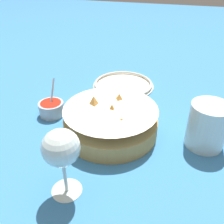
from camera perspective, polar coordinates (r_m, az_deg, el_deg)
name	(u,v)px	position (r m, az deg, el deg)	size (l,w,h in m)	color
ground_plane	(113,127)	(0.69, 0.31, -3.39)	(4.00, 4.00, 0.00)	teal
food_basket	(112,122)	(0.65, -0.11, -2.19)	(0.24, 0.24, 0.10)	#B2894C
sauce_cup	(51,108)	(0.75, -13.68, 0.90)	(0.07, 0.07, 0.10)	#B7B7BC
wine_glass	(61,150)	(0.46, -11.54, -8.50)	(0.07, 0.07, 0.15)	silver
beer_mug	(207,127)	(0.64, 20.89, -3.15)	(0.14, 0.09, 0.11)	silver
side_plate	(123,84)	(0.90, 2.59, 6.34)	(0.22, 0.22, 0.01)	silver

